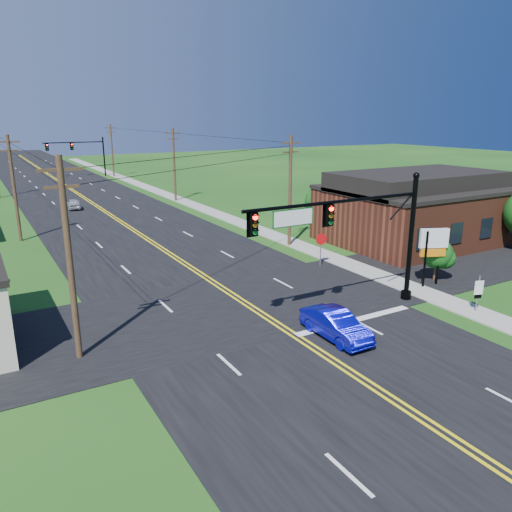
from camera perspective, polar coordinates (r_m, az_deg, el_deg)
ground at (r=20.25m, az=15.73°, el=-16.20°), size 260.00×260.00×0.00m
road_main at (r=63.82m, az=-18.08°, el=5.55°), size 16.00×220.00×0.04m
road_cross at (r=28.85m, az=-1.45°, el=-5.56°), size 70.00×10.00×0.04m
sidewalk at (r=57.60m, az=-5.62°, el=5.24°), size 2.00×160.00×0.08m
signal_mast_main at (r=26.69m, az=10.88°, el=3.01°), size 11.30×0.60×7.48m
signal_mast_far at (r=93.43m, az=-19.67°, el=11.25°), size 10.98×0.60×7.48m
brick_building at (r=44.95m, az=17.68°, el=4.58°), size 14.20×11.20×4.70m
utility_pole_left_a at (r=22.64m, az=-20.57°, el=-0.10°), size 1.80×0.28×9.00m
utility_pole_left_b at (r=47.11m, az=-25.94°, el=7.15°), size 1.80×0.28×9.00m
utility_pole_right_a at (r=40.93m, az=3.91°, el=7.61°), size 1.80×0.28×9.00m
utility_pole_right_b at (r=64.03m, az=-9.34°, el=10.40°), size 1.80×0.28×9.00m
utility_pole_right_c at (r=92.62m, az=-16.13°, el=11.61°), size 1.80×0.28×9.00m
tree_right_back at (r=48.04m, az=7.39°, el=6.18°), size 3.00×3.00×4.10m
shrub_corner at (r=34.45m, az=20.00°, el=0.24°), size 2.00×2.00×2.86m
blue_car at (r=24.75m, az=9.09°, el=-7.84°), size 1.46×4.17×1.37m
distant_car at (r=61.76m, az=-20.12°, el=5.60°), size 1.68×3.64×1.21m
route_sign at (r=30.00m, az=24.07°, el=-3.68°), size 0.51×0.19×2.12m
stop_sign at (r=35.94m, az=7.45°, el=1.54°), size 0.86×0.22×2.43m
pylon_sign at (r=33.06m, az=19.62°, el=1.25°), size 1.78×0.96×3.76m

